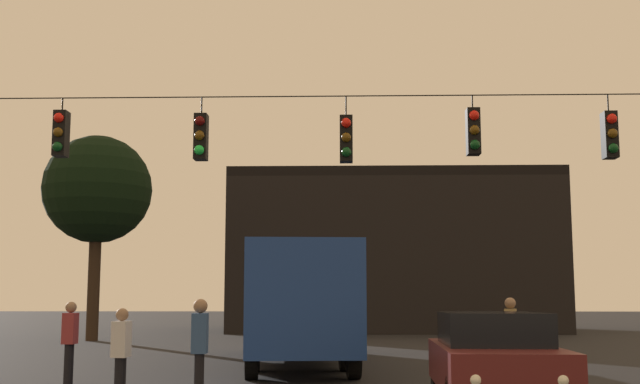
{
  "coord_description": "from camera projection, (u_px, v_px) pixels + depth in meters",
  "views": [
    {
      "loc": [
        0.11,
        -4.12,
        1.74
      ],
      "look_at": [
        -0.34,
        12.35,
        3.97
      ],
      "focal_mm": 44.4,
      "sensor_mm": 36.0,
      "label": 1
    }
  ],
  "objects": [
    {
      "name": "pedestrian_crossing_right",
      "position": [
        200.0,
        345.0,
        12.84
      ],
      "size": [
        0.26,
        0.37,
        1.74
      ],
      "color": "black",
      "rests_on": "ground"
    },
    {
      "name": "ground_plane",
      "position": [
        339.0,
        348.0,
        28.12
      ],
      "size": [
        168.0,
        168.0,
        0.0
      ],
      "primitive_type": "plane",
      "color": "black",
      "rests_on": "ground"
    },
    {
      "name": "pedestrian_crossing_left",
      "position": [
        70.0,
        338.0,
        16.02
      ],
      "size": [
        0.25,
        0.37,
        1.68
      ],
      "color": "black",
      "rests_on": "ground"
    },
    {
      "name": "corner_building",
      "position": [
        391.0,
        255.0,
        44.83
      ],
      "size": [
        17.25,
        11.32,
        8.41
      ],
      "color": "black",
      "rests_on": "ground"
    },
    {
      "name": "overhead_signal_span",
      "position": [
        336.0,
        194.0,
        15.92
      ],
      "size": [
        17.49,
        0.44,
        6.39
      ],
      "color": "black",
      "rests_on": "ground"
    },
    {
      "name": "car_near_right",
      "position": [
        494.0,
        358.0,
        12.7
      ],
      "size": [
        1.96,
        4.39,
        1.52
      ],
      "color": "#511919",
      "rests_on": "ground"
    },
    {
      "name": "city_bus",
      "position": [
        297.0,
        294.0,
        21.52
      ],
      "size": [
        3.44,
        11.17,
        3.0
      ],
      "color": "navy",
      "rests_on": "ground"
    },
    {
      "name": "pedestrian_near_bus",
      "position": [
        511.0,
        334.0,
        16.72
      ],
      "size": [
        0.32,
        0.41,
        1.77
      ],
      "color": "black",
      "rests_on": "ground"
    },
    {
      "name": "tree_left_silhouette",
      "position": [
        97.0,
        190.0,
        33.89
      ],
      "size": [
        4.63,
        4.63,
        8.72
      ],
      "color": "#2D2116",
      "rests_on": "ground"
    },
    {
      "name": "pedestrian_crossing_center",
      "position": [
        121.0,
        351.0,
        13.03
      ],
      "size": [
        0.26,
        0.37,
        1.58
      ],
      "color": "black",
      "rests_on": "ground"
    }
  ]
}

